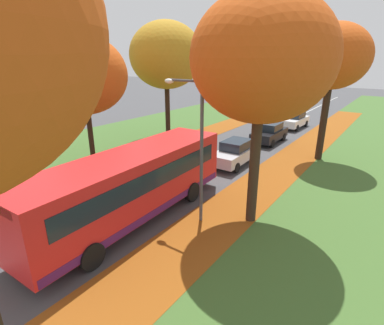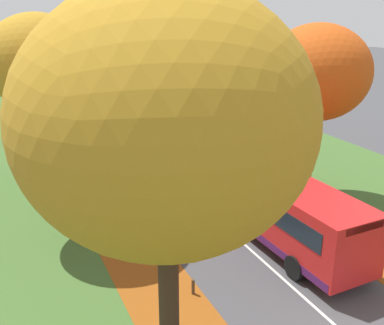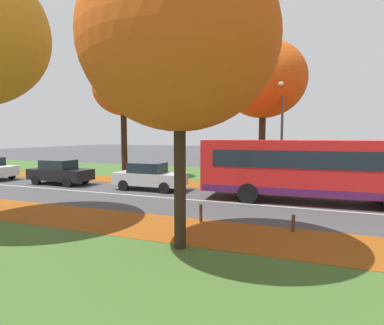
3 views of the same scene
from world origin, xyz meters
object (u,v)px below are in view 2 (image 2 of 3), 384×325
tree_right_near (317,73)px  bus (272,201)px  tree_left_nearest (165,122)px  car_white_third_in_line (128,115)px  streetlamp_right (294,142)px  car_silver_lead (194,160)px  car_black_following (155,134)px  tree_left_near (74,112)px  bollard_fifth (137,214)px  tree_right_mid (223,53)px  bollard_fourth (161,246)px  tree_left_mid (39,62)px  bollard_third (193,287)px

tree_right_near → bus: bearing=-145.6°
tree_left_nearest → car_white_third_in_line: size_ratio=2.46×
streetlamp_right → bus: size_ratio=0.57×
streetlamp_right → car_silver_lead: (-1.90, 7.34, -2.92)m
car_black_following → tree_right_near: bearing=-71.5°
tree_left_near → bollard_fifth: (2.58, 0.24, -5.36)m
tree_left_near → tree_right_mid: bearing=38.5°
bollard_fourth → bus: bus is taller
bollard_fifth → car_black_following: car_black_following is taller
bollard_fourth → car_silver_lead: size_ratio=0.13×
tree_right_near → streetlamp_right: 3.86m
tree_left_nearest → car_silver_lead: tree_left_nearest is taller
tree_left_mid → tree_right_near: bearing=-36.4°
tree_right_mid → bollard_third: size_ratio=14.58×
car_black_following → car_white_third_in_line: same height
bus → car_white_third_in_line: 22.10m
tree_left_nearest → tree_left_mid: tree_left_nearest is taller
tree_left_near → bollard_fourth: bearing=-48.6°
bollard_fourth → bollard_fifth: bollard_fifth is taller
tree_left_near → car_silver_lead: tree_left_near is taller
bollard_fifth → tree_left_mid: bearing=109.9°
tree_left_mid → car_black_following: size_ratio=2.28×
tree_left_near → bus: size_ratio=0.77×
tree_right_near → streetlamp_right: (-2.08, -1.32, -2.97)m
bollard_third → bus: size_ratio=0.06×
car_silver_lead → tree_left_near: bearing=-146.5°
tree_left_near → tree_left_mid: tree_left_mid is taller
tree_right_near → car_black_following: 14.48m
car_silver_lead → tree_left_nearest: bearing=-116.6°
car_white_third_in_line → tree_left_near: bearing=-112.6°
tree_left_mid → tree_right_mid: size_ratio=1.08×
bollard_fifth → car_white_third_in_line: bearing=74.3°
bollard_third → car_black_following: 18.71m
bollard_third → car_white_third_in_line: car_white_third_in_line is taller
tree_left_near → bollard_fifth: 5.95m
streetlamp_right → tree_right_mid: bearing=78.7°
tree_left_mid → bollard_third: (2.96, -14.50, -6.57)m
tree_left_nearest → car_black_following: 24.48m
bollard_fifth → streetlamp_right: (7.26, -2.32, 3.40)m
bollard_fifth → car_black_following: size_ratio=0.16×
tree_left_nearest → bollard_third: (2.56, 4.22, -7.37)m
tree_right_near → bollard_third: (-9.29, -5.46, -6.41)m
tree_right_near → bollard_fourth: size_ratio=16.10×
tree_right_mid → tree_right_near: bearing=-91.5°
tree_left_mid → streetlamp_right: (10.16, -10.36, -3.13)m
bollard_fourth → bollard_fifth: size_ratio=0.84×
tree_left_mid → car_white_third_in_line: tree_left_mid is taller
streetlamp_right → car_white_third_in_line: streetlamp_right is taller
bus → car_black_following: bearing=89.7°
bollard_fourth → streetlamp_right: 8.04m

